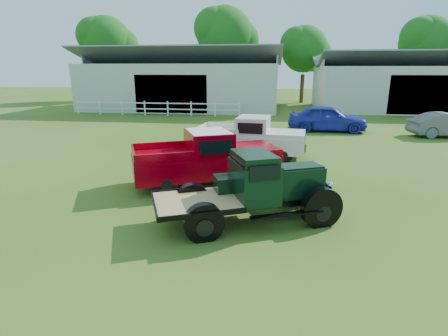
% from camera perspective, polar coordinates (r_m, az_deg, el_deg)
% --- Properties ---
extents(ground, '(120.00, 120.00, 0.00)m').
position_cam_1_polar(ground, '(9.48, -2.16, -8.07)').
color(ground, '#365713').
extents(shed_left, '(18.80, 10.20, 5.60)m').
position_cam_1_polar(shed_left, '(35.57, -6.53, 14.24)').
color(shed_left, '#B0B0B0').
rests_on(shed_left, ground).
extents(shed_right, '(16.80, 9.20, 5.20)m').
position_cam_1_polar(shed_right, '(37.69, 27.56, 12.37)').
color(shed_right, '#B0B0B0').
rests_on(shed_right, ground).
extents(fence_rail, '(14.20, 0.16, 1.20)m').
position_cam_1_polar(fence_rail, '(30.23, -11.00, 9.56)').
color(fence_rail, white).
rests_on(fence_rail, ground).
extents(tree_a, '(6.30, 6.30, 10.50)m').
position_cam_1_polar(tree_a, '(45.88, -18.50, 17.00)').
color(tree_a, '#175115').
rests_on(tree_a, ground).
extents(tree_b, '(6.90, 6.90, 11.50)m').
position_cam_1_polar(tree_b, '(42.92, 0.13, 18.57)').
color(tree_b, '#175115').
rests_on(tree_b, ground).
extents(tree_c, '(5.40, 5.40, 9.00)m').
position_cam_1_polar(tree_c, '(41.68, 12.85, 16.55)').
color(tree_c, '#175115').
rests_on(tree_c, ground).
extents(tree_d, '(6.00, 6.00, 10.00)m').
position_cam_1_polar(tree_d, '(45.64, 29.87, 15.45)').
color(tree_d, '#175115').
rests_on(tree_d, ground).
extents(vintage_flatbed, '(4.97, 3.48, 1.83)m').
position_cam_1_polar(vintage_flatbed, '(8.94, 4.31, -3.31)').
color(vintage_flatbed, black).
rests_on(vintage_flatbed, ground).
extents(red_pickup, '(5.45, 3.88, 1.86)m').
position_cam_1_polar(red_pickup, '(11.94, -2.95, 1.76)').
color(red_pickup, '#A2000F').
rests_on(red_pickup, ground).
extents(white_pickup, '(5.04, 2.40, 1.79)m').
position_cam_1_polar(white_pickup, '(15.57, 4.39, 4.98)').
color(white_pickup, silver).
rests_on(white_pickup, ground).
extents(misc_car_blue, '(4.91, 2.19, 1.64)m').
position_cam_1_polar(misc_car_blue, '(23.12, 16.46, 7.83)').
color(misc_car_blue, '#232CA7').
rests_on(misc_car_blue, ground).
extents(misc_car_grey, '(4.36, 2.00, 1.38)m').
position_cam_1_polar(misc_car_grey, '(24.05, 32.73, 5.93)').
color(misc_car_grey, '#58575D').
rests_on(misc_car_grey, ground).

